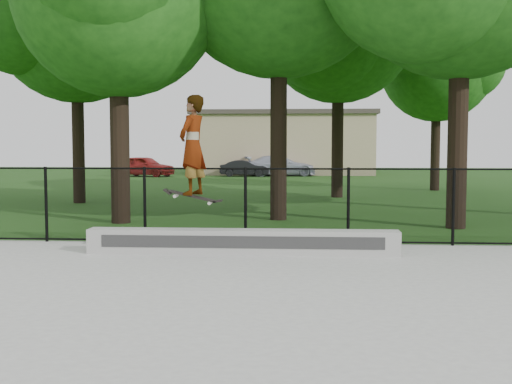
% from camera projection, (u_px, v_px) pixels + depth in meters
% --- Properties ---
extents(ground, '(100.00, 100.00, 0.00)m').
position_uv_depth(ground, '(392.00, 339.00, 6.59)').
color(ground, '#235217').
rests_on(ground, ground).
extents(concrete_slab, '(14.00, 12.00, 0.06)m').
position_uv_depth(concrete_slab, '(392.00, 336.00, 6.59)').
color(concrete_slab, '#9B9A96').
rests_on(concrete_slab, ground).
extents(grind_ledge, '(5.53, 0.40, 0.43)m').
position_uv_depth(grind_ledge, '(242.00, 242.00, 11.38)').
color(grind_ledge, '#A5A5A0').
rests_on(grind_ledge, concrete_slab).
extents(car_a, '(4.10, 2.67, 1.30)m').
position_uv_depth(car_a, '(145.00, 166.00, 40.52)').
color(car_a, maroon).
rests_on(car_a, ground).
extents(car_b, '(2.87, 1.22, 1.02)m').
position_uv_depth(car_b, '(245.00, 168.00, 40.54)').
color(car_b, black).
rests_on(car_b, ground).
extents(car_c, '(4.39, 2.52, 1.31)m').
position_uv_depth(car_c, '(280.00, 166.00, 41.07)').
color(car_c, '#A8AABE').
rests_on(car_c, ground).
extents(skater_airborne, '(0.83, 0.74, 1.91)m').
position_uv_depth(skater_airborne, '(193.00, 147.00, 11.08)').
color(skater_airborne, black).
rests_on(skater_airborne, ground).
extents(chainlink_fence, '(16.06, 0.06, 1.50)m').
position_uv_depth(chainlink_fence, '(348.00, 206.00, 12.40)').
color(chainlink_fence, black).
rests_on(chainlink_fence, concrete_slab).
extents(distant_building, '(12.40, 6.40, 4.30)m').
position_uv_depth(distant_building, '(284.00, 142.00, 44.38)').
color(distant_building, tan).
rests_on(distant_building, ground).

